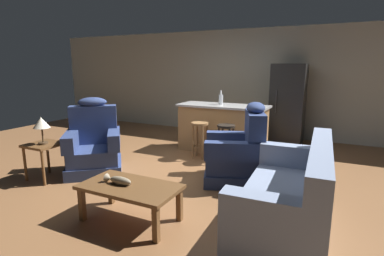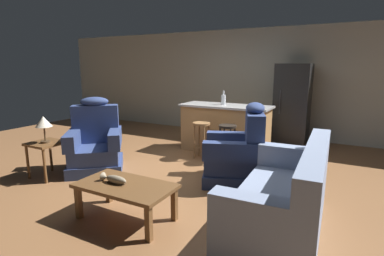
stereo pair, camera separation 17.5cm
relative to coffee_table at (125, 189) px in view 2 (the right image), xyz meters
The scene contains 14 objects.
ground_plane 1.80m from the coffee_table, 92.48° to the left, with size 12.00×12.00×0.00m.
back_wall 4.98m from the coffee_table, 90.90° to the left, with size 12.00×0.05×2.60m.
coffee_table is the anchor object (origin of this frame).
fish_figurine 0.17m from the coffee_table, 168.24° to the right, with size 0.34×0.10×0.10m.
couch 1.73m from the coffee_table, 20.66° to the left, with size 0.92×1.93×0.94m.
recliner_near_lamp 1.89m from the coffee_table, 145.49° to the left, with size 1.18×1.18×1.20m.
recliner_near_island 1.84m from the coffee_table, 67.05° to the left, with size 1.08×1.08×1.20m.
end_table 2.02m from the coffee_table, 166.82° to the left, with size 0.48×0.48×0.56m.
table_lamp 2.04m from the coffee_table, 167.40° to the left, with size 0.24×0.24×0.41m.
kitchen_island 3.12m from the coffee_table, 91.41° to the left, with size 1.80×0.70×0.95m.
bar_stool_left 2.50m from the coffee_table, 96.77° to the left, with size 0.32×0.32×0.68m.
bar_stool_right 2.50m from the coffee_table, 84.83° to the left, with size 0.32×0.32×0.68m.
refrigerator 4.46m from the coffee_table, 77.09° to the left, with size 0.70×0.69×1.76m.
bottle_tall_green 3.24m from the coffee_table, 92.61° to the left, with size 0.09×0.09×0.28m.
Camera 2 is at (2.22, -4.16, 1.71)m, focal length 28.00 mm.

